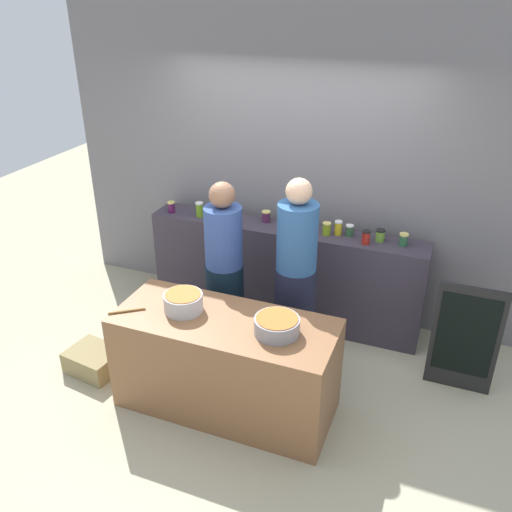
% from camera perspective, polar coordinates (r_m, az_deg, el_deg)
% --- Properties ---
extents(ground, '(12.00, 12.00, 0.00)m').
position_cam_1_polar(ground, '(4.82, -1.56, -12.99)').
color(ground, tan).
extents(storefront_wall, '(4.80, 0.12, 3.00)m').
position_cam_1_polar(storefront_wall, '(5.30, 4.41, 9.42)').
color(storefront_wall, slate).
rests_on(storefront_wall, ground).
extents(display_shelf, '(2.70, 0.36, 0.99)m').
position_cam_1_polar(display_shelf, '(5.39, 2.92, -1.85)').
color(display_shelf, '#37303B').
rests_on(display_shelf, ground).
extents(prep_table, '(1.70, 0.70, 0.82)m').
position_cam_1_polar(prep_table, '(4.35, -3.20, -11.21)').
color(prep_table, brown).
rests_on(prep_table, ground).
extents(preserve_jar_0, '(0.07, 0.07, 0.11)m').
position_cam_1_polar(preserve_jar_0, '(5.55, -8.85, 5.09)').
color(preserve_jar_0, '#4D1643').
rests_on(preserve_jar_0, display_shelf).
extents(preserve_jar_1, '(0.08, 0.08, 0.15)m').
position_cam_1_polar(preserve_jar_1, '(5.41, -5.94, 4.87)').
color(preserve_jar_1, '#5F8B1F').
rests_on(preserve_jar_1, display_shelf).
extents(preserve_jar_2, '(0.08, 0.08, 0.11)m').
position_cam_1_polar(preserve_jar_2, '(5.27, 1.07, 4.17)').
color(preserve_jar_2, '#4E2043').
rests_on(preserve_jar_2, display_shelf).
extents(preserve_jar_3, '(0.08, 0.08, 0.10)m').
position_cam_1_polar(preserve_jar_3, '(5.21, 3.23, 3.77)').
color(preserve_jar_3, '#5C8B36').
rests_on(preserve_jar_3, display_shelf).
extents(preserve_jar_4, '(0.08, 0.08, 0.12)m').
position_cam_1_polar(preserve_jar_4, '(5.03, 7.40, 2.86)').
color(preserve_jar_4, olive).
rests_on(preserve_jar_4, display_shelf).
extents(preserve_jar_5, '(0.07, 0.07, 0.13)m').
position_cam_1_polar(preserve_jar_5, '(5.05, 8.61, 2.95)').
color(preserve_jar_5, gold).
rests_on(preserve_jar_5, display_shelf).
extents(preserve_jar_6, '(0.07, 0.07, 0.11)m').
position_cam_1_polar(preserve_jar_6, '(5.04, 9.77, 2.65)').
color(preserve_jar_6, '#2F5432').
rests_on(preserve_jar_6, display_shelf).
extents(preserve_jar_7, '(0.07, 0.07, 0.12)m').
position_cam_1_polar(preserve_jar_7, '(4.91, 11.44, 1.94)').
color(preserve_jar_7, '#A41F18').
rests_on(preserve_jar_7, display_shelf).
extents(preserve_jar_8, '(0.09, 0.09, 0.11)m').
position_cam_1_polar(preserve_jar_8, '(4.99, 12.88, 2.11)').
color(preserve_jar_8, olive).
rests_on(preserve_jar_8, display_shelf).
extents(preserve_jar_9, '(0.08, 0.08, 0.11)m').
position_cam_1_polar(preserve_jar_9, '(4.96, 15.19, 1.68)').
color(preserve_jar_9, '#295837').
rests_on(preserve_jar_9, display_shelf).
extents(cooking_pot_left, '(0.30, 0.30, 0.15)m').
position_cam_1_polar(cooking_pot_left, '(4.21, -7.61, -4.81)').
color(cooking_pot_left, '#B7B7BC').
rests_on(cooking_pot_left, prep_table).
extents(cooking_pot_center, '(0.33, 0.33, 0.13)m').
position_cam_1_polar(cooking_pot_center, '(3.93, 2.20, -7.30)').
color(cooking_pot_center, gray).
rests_on(cooking_pot_center, prep_table).
extents(wooden_spoon, '(0.24, 0.18, 0.02)m').
position_cam_1_polar(wooden_spoon, '(4.30, -13.38, -5.62)').
color(wooden_spoon, '#9E703D').
rests_on(wooden_spoon, prep_table).
extents(cook_with_tongs, '(0.34, 0.34, 1.63)m').
position_cam_1_polar(cook_with_tongs, '(4.80, -3.31, -2.32)').
color(cook_with_tongs, black).
rests_on(cook_with_tongs, ground).
extents(cook_in_cap, '(0.35, 0.35, 1.73)m').
position_cam_1_polar(cook_in_cap, '(4.62, 4.15, -2.99)').
color(cook_in_cap, '#1B1D32').
rests_on(cook_in_cap, ground).
extents(bread_crate, '(0.49, 0.41, 0.20)m').
position_cam_1_polar(bread_crate, '(5.08, -16.59, -10.44)').
color(bread_crate, olive).
rests_on(bread_crate, ground).
extents(chalkboard_sign, '(0.53, 0.05, 0.97)m').
position_cam_1_polar(chalkboard_sign, '(4.78, 21.03, -8.10)').
color(chalkboard_sign, black).
rests_on(chalkboard_sign, ground).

